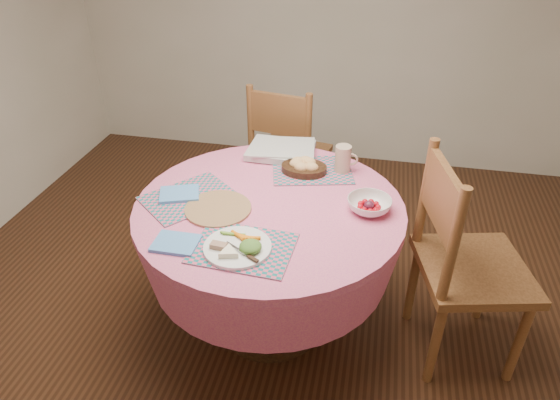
{
  "coord_description": "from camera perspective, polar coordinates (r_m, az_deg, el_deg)",
  "views": [
    {
      "loc": [
        0.44,
        -1.86,
        1.99
      ],
      "look_at": [
        0.05,
        0.0,
        0.78
      ],
      "focal_mm": 32.0,
      "sensor_mm": 36.0,
      "label": 1
    }
  ],
  "objects": [
    {
      "name": "placemat_back",
      "position": [
        2.55,
        3.68,
        3.42
      ],
      "size": [
        0.46,
        0.39,
        0.01
      ],
      "primitive_type": "cube",
      "rotation": [
        0.0,
        0.0,
        0.24
      ],
      "color": "#13696E",
      "rests_on": "dining_table"
    },
    {
      "name": "ground",
      "position": [
        2.76,
        -1.04,
        -13.65
      ],
      "size": [
        4.0,
        4.0,
        0.0
      ],
      "primitive_type": "plane",
      "color": "#331C0F",
      "rests_on": "ground"
    },
    {
      "name": "chair_right",
      "position": [
        2.41,
        20.11,
        -6.54
      ],
      "size": [
        0.57,
        0.59,
        1.06
      ],
      "rotation": [
        0.0,
        0.0,
        1.8
      ],
      "color": "brown",
      "rests_on": "ground"
    },
    {
      "name": "wicker_trivet",
      "position": [
        2.26,
        -7.09,
        -0.97
      ],
      "size": [
        0.3,
        0.3,
        0.01
      ],
      "primitive_type": "cylinder",
      "color": "brown",
      "rests_on": "dining_table"
    },
    {
      "name": "newspaper_stack",
      "position": [
        2.7,
        0.16,
        5.75
      ],
      "size": [
        0.37,
        0.29,
        0.04
      ],
      "rotation": [
        0.0,
        0.0,
        -0.03
      ],
      "color": "silver",
      "rests_on": "dining_table"
    },
    {
      "name": "napkin_far",
      "position": [
        2.38,
        -11.42,
        0.69
      ],
      "size": [
        0.22,
        0.19,
        0.01
      ],
      "primitive_type": "cube",
      "rotation": [
        0.0,
        0.0,
        0.34
      ],
      "color": "#528DD3",
      "rests_on": "placemat_left"
    },
    {
      "name": "napkin_near",
      "position": [
        2.07,
        -11.81,
        -4.86
      ],
      "size": [
        0.18,
        0.14,
        0.01
      ],
      "primitive_type": "cube",
      "rotation": [
        0.0,
        0.0,
        0.0
      ],
      "color": "#528DD3",
      "rests_on": "dining_table"
    },
    {
      "name": "dining_table",
      "position": [
        2.39,
        -1.18,
        -4.4
      ],
      "size": [
        1.24,
        1.24,
        0.75
      ],
      "color": "pink",
      "rests_on": "ground"
    },
    {
      "name": "bread_bowl",
      "position": [
        2.52,
        2.75,
        3.93
      ],
      "size": [
        0.23,
        0.23,
        0.08
      ],
      "color": "black",
      "rests_on": "placemat_back"
    },
    {
      "name": "placemat_left",
      "position": [
        2.36,
        -10.36,
        0.3
      ],
      "size": [
        0.49,
        0.5,
        0.01
      ],
      "primitive_type": "cube",
      "rotation": [
        0.0,
        0.0,
        0.87
      ],
      "color": "#13696E",
      "rests_on": "dining_table"
    },
    {
      "name": "chair_back",
      "position": [
        3.25,
        0.81,
        5.49
      ],
      "size": [
        0.53,
        0.51,
        0.99
      ],
      "rotation": [
        0.0,
        0.0,
        2.96
      ],
      "color": "brown",
      "rests_on": "ground"
    },
    {
      "name": "latte_mug",
      "position": [
        2.53,
        7.25,
        4.71
      ],
      "size": [
        0.12,
        0.08,
        0.14
      ],
      "color": "tan",
      "rests_on": "placemat_back"
    },
    {
      "name": "placemat_front",
      "position": [
        2.02,
        -4.26,
        -5.5
      ],
      "size": [
        0.42,
        0.32,
        0.01
      ],
      "primitive_type": "cube",
      "rotation": [
        0.0,
        0.0,
        -0.06
      ],
      "color": "#13696E",
      "rests_on": "dining_table"
    },
    {
      "name": "dinner_plate",
      "position": [
        2.0,
        -4.75,
        -5.33
      ],
      "size": [
        0.27,
        0.27,
        0.05
      ],
      "rotation": [
        0.0,
        0.0,
        -0.1
      ],
      "color": "white",
      "rests_on": "placemat_front"
    },
    {
      "name": "fruit_bowl",
      "position": [
        2.25,
        10.15,
        -0.58
      ],
      "size": [
        0.2,
        0.2,
        0.06
      ],
      "rotation": [
        0.0,
        0.0,
        0.02
      ],
      "color": "white",
      "rests_on": "dining_table"
    }
  ]
}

